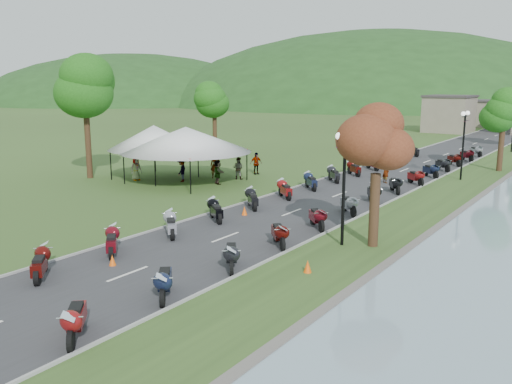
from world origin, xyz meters
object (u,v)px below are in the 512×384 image
Objects in this scene: pedestrian_a at (215,178)px; pedestrian_b at (238,179)px; vendor_tent_main at (186,155)px; pedestrian_c at (182,182)px.

pedestrian_a is 1.80m from pedestrian_b.
vendor_tent_main reaches higher than pedestrian_a.
pedestrian_c reaches higher than pedestrian_b.
pedestrian_b is (1.69, 0.62, 0.00)m from pedestrian_a.
pedestrian_b is at bearing 116.13° from pedestrian_c.
pedestrian_b is at bearing 51.46° from vendor_tent_main.
vendor_tent_main is 3.69× the size of pedestrian_c.
pedestrian_c is (-1.04, -2.57, 0.00)m from pedestrian_a.
pedestrian_a is 1.19× the size of pedestrian_b.
vendor_tent_main is 2.03m from pedestrian_c.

